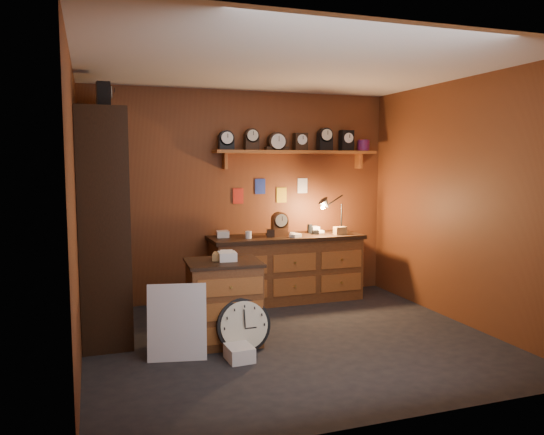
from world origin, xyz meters
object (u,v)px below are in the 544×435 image
at_px(workbench, 286,264).
at_px(low_cabinet, 224,299).
at_px(big_round_clock, 244,325).
at_px(shelving_unit, 99,213).

bearing_deg(workbench, low_cabinet, -131.19).
distance_m(workbench, big_round_clock, 1.95).
relative_size(shelving_unit, workbench, 1.30).
xyz_separation_m(workbench, low_cabinet, (-1.15, -1.32, -0.03)).
bearing_deg(shelving_unit, big_round_clock, -42.37).
height_order(shelving_unit, workbench, shelving_unit).
xyz_separation_m(shelving_unit, low_cabinet, (1.13, -0.82, -0.81)).
distance_m(shelving_unit, workbench, 2.46).
bearing_deg(big_round_clock, low_cabinet, 110.02).
bearing_deg(workbench, shelving_unit, -167.79).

